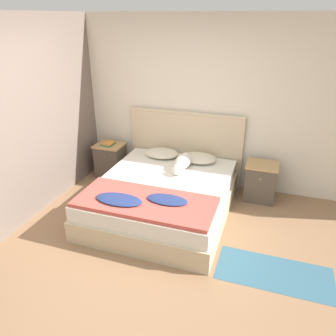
{
  "coord_description": "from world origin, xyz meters",
  "views": [
    {
      "loc": [
        1.26,
        -2.67,
        2.49
      ],
      "look_at": [
        -0.07,
        1.21,
        0.58
      ],
      "focal_mm": 35.0,
      "sensor_mm": 36.0,
      "label": 1
    }
  ],
  "objects_px": {
    "bed": "(163,197)",
    "book_stack": "(108,144)",
    "nightstand_right": "(260,181)",
    "nightstand_left": "(111,160)",
    "dog": "(183,162)",
    "pillow_right": "(199,158)",
    "pillow_left": "(162,153)"
  },
  "relations": [
    {
      "from": "nightstand_right",
      "to": "book_stack",
      "type": "xyz_separation_m",
      "value": [
        -2.47,
        -0.02,
        0.3
      ]
    },
    {
      "from": "nightstand_right",
      "to": "dog",
      "type": "xyz_separation_m",
      "value": [
        -1.1,
        -0.32,
        0.28
      ]
    },
    {
      "from": "nightstand_right",
      "to": "pillow_right",
      "type": "distance_m",
      "value": 0.97
    },
    {
      "from": "nightstand_left",
      "to": "dog",
      "type": "relative_size",
      "value": 0.77
    },
    {
      "from": "bed",
      "to": "nightstand_right",
      "type": "bearing_deg",
      "value": 33.3
    },
    {
      "from": "nightstand_left",
      "to": "pillow_right",
      "type": "relative_size",
      "value": 1.06
    },
    {
      "from": "pillow_right",
      "to": "nightstand_left",
      "type": "bearing_deg",
      "value": 179.04
    },
    {
      "from": "nightstand_left",
      "to": "dog",
      "type": "distance_m",
      "value": 1.42
    },
    {
      "from": "nightstand_right",
      "to": "pillow_left",
      "type": "bearing_deg",
      "value": -179.04
    },
    {
      "from": "bed",
      "to": "book_stack",
      "type": "distance_m",
      "value": 1.51
    },
    {
      "from": "bed",
      "to": "nightstand_left",
      "type": "distance_m",
      "value": 1.47
    },
    {
      "from": "book_stack",
      "to": "pillow_right",
      "type": "bearing_deg",
      "value": -0.19
    },
    {
      "from": "bed",
      "to": "book_stack",
      "type": "height_order",
      "value": "book_stack"
    },
    {
      "from": "pillow_left",
      "to": "book_stack",
      "type": "xyz_separation_m",
      "value": [
        -0.93,
        0.01,
        0.04
      ]
    },
    {
      "from": "book_stack",
      "to": "bed",
      "type": "bearing_deg",
      "value": -32.56
    },
    {
      "from": "pillow_right",
      "to": "book_stack",
      "type": "distance_m",
      "value": 1.53
    },
    {
      "from": "nightstand_left",
      "to": "pillow_right",
      "type": "height_order",
      "value": "pillow_right"
    },
    {
      "from": "dog",
      "to": "pillow_right",
      "type": "bearing_deg",
      "value": 59.61
    },
    {
      "from": "nightstand_left",
      "to": "book_stack",
      "type": "height_order",
      "value": "book_stack"
    },
    {
      "from": "bed",
      "to": "pillow_left",
      "type": "distance_m",
      "value": 0.89
    },
    {
      "from": "pillow_left",
      "to": "dog",
      "type": "distance_m",
      "value": 0.52
    },
    {
      "from": "nightstand_left",
      "to": "nightstand_right",
      "type": "distance_m",
      "value": 2.46
    },
    {
      "from": "bed",
      "to": "nightstand_right",
      "type": "height_order",
      "value": "nightstand_right"
    },
    {
      "from": "dog",
      "to": "book_stack",
      "type": "bearing_deg",
      "value": 167.71
    },
    {
      "from": "nightstand_left",
      "to": "nightstand_right",
      "type": "xyz_separation_m",
      "value": [
        2.46,
        0.0,
        0.0
      ]
    },
    {
      "from": "nightstand_right",
      "to": "book_stack",
      "type": "relative_size",
      "value": 2.32
    },
    {
      "from": "bed",
      "to": "dog",
      "type": "xyz_separation_m",
      "value": [
        0.13,
        0.49,
        0.33
      ]
    },
    {
      "from": "nightstand_right",
      "to": "nightstand_left",
      "type": "bearing_deg",
      "value": 180.0
    },
    {
      "from": "nightstand_right",
      "to": "book_stack",
      "type": "distance_m",
      "value": 2.48
    },
    {
      "from": "nightstand_right",
      "to": "pillow_left",
      "type": "distance_m",
      "value": 1.55
    },
    {
      "from": "bed",
      "to": "nightstand_left",
      "type": "relative_size",
      "value": 3.67
    },
    {
      "from": "nightstand_right",
      "to": "pillow_left",
      "type": "height_order",
      "value": "pillow_left"
    }
  ]
}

